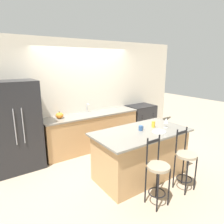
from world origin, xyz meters
The scene contains 14 objects.
ground_plane centered at (0.00, 0.00, 0.00)m, with size 18.00×18.00×0.00m, color tan.
wall_back centered at (0.00, 0.68, 1.35)m, with size 6.00×0.07×2.70m.
back_counter centered at (0.00, 0.37, 0.46)m, with size 2.48×0.66×0.91m.
sink_faucet centered at (0.00, 0.56, 1.05)m, with size 0.02×0.13×0.22m.
kitchen_island centered at (0.13, -1.33, 0.46)m, with size 1.82×0.98×0.92m.
refrigerator centered at (-1.73, 0.32, 0.91)m, with size 0.89×0.70×1.82m.
oven_range centered at (1.67, 0.36, 0.46)m, with size 0.78×0.62×0.92m.
bar_stool_near centered at (-0.21, -2.08, 0.54)m, with size 0.35×0.35×1.08m.
bar_stool_far centered at (0.47, -2.08, 0.54)m, with size 0.35×0.35×1.08m.
dinner_plate centered at (0.36, -1.55, 0.93)m, with size 0.25×0.25×0.02m.
wine_glass centered at (0.66, -1.45, 1.05)m, with size 0.08×0.08×0.19m.
coffee_mug centered at (0.15, -1.30, 0.96)m, with size 0.11×0.08×0.09m.
tumbler_cup centered at (0.48, -1.30, 0.98)m, with size 0.07×0.07×0.12m.
pumpkin_decoration centered at (-0.80, 0.39, 0.98)m, with size 0.18×0.18×0.16m.
Camera 1 is at (-2.30, -3.91, 2.16)m, focal length 32.00 mm.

